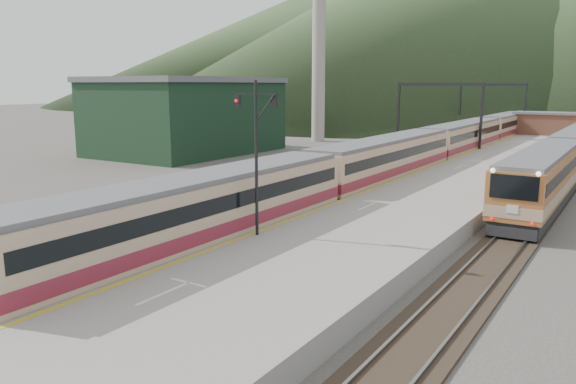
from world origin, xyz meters
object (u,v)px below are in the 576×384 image
Objects in this scene: second_train at (576,150)px; worker at (10,247)px; main_train at (431,146)px; signal_mast at (256,142)px.

worker is (-17.74, -43.61, -1.10)m from second_train.
signal_mast is (2.11, -30.71, 3.10)m from main_train.
signal_mast reaches higher than worker.
worker is (-8.35, -6.83, -4.43)m from signal_mast.
second_train is 47.09m from worker.
second_train reaches higher than worker.
second_train is at bearing 27.80° from main_train.
signal_mast is 4.28× the size of worker.
main_train is 30.94m from signal_mast.
main_train is at bearing -152.20° from second_train.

